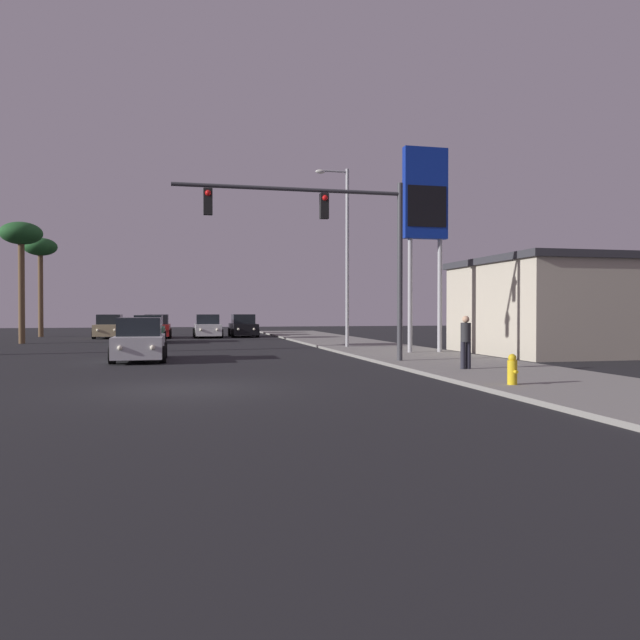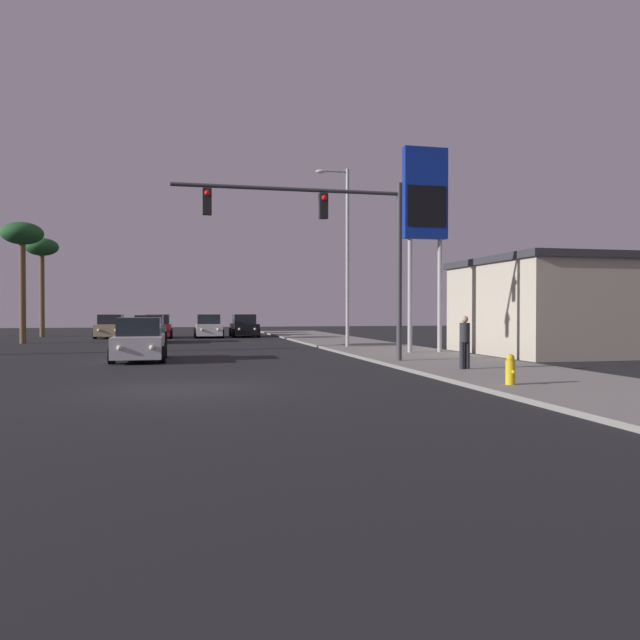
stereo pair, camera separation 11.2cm
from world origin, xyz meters
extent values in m
plane|color=black|center=(0.00, 0.00, 0.00)|extent=(120.00, 120.00, 0.00)
cube|color=gray|center=(9.50, 10.00, 0.06)|extent=(5.00, 60.00, 0.12)
cube|color=#B2A893|center=(18.00, 9.15, 2.00)|extent=(10.00, 8.00, 4.00)
cube|color=#2D2D33|center=(18.00, 9.15, 4.15)|extent=(10.30, 8.30, 0.30)
cube|color=black|center=(4.65, 30.77, 0.58)|extent=(1.84, 4.22, 0.80)
cube|color=black|center=(4.65, 30.92, 1.33)|extent=(1.62, 2.01, 0.70)
cylinder|color=black|center=(3.75, 29.47, 0.32)|extent=(0.24, 0.64, 0.64)
cylinder|color=black|center=(5.55, 29.47, 0.32)|extent=(0.24, 0.64, 0.64)
cylinder|color=black|center=(3.75, 32.08, 0.32)|extent=(0.24, 0.64, 0.64)
cylinder|color=black|center=(5.55, 32.08, 0.32)|extent=(0.24, 0.64, 0.64)
sphere|color=#F2EACC|center=(4.10, 28.65, 0.63)|extent=(0.18, 0.18, 0.18)
sphere|color=#F2EACC|center=(5.21, 28.65, 0.63)|extent=(0.18, 0.18, 0.18)
cube|color=#B7B7BC|center=(-1.61, 9.28, 0.58)|extent=(1.84, 4.22, 0.80)
cube|color=black|center=(-1.61, 9.43, 1.33)|extent=(1.62, 2.02, 0.70)
cylinder|color=black|center=(-2.51, 7.98, 0.32)|extent=(0.24, 0.64, 0.64)
cylinder|color=black|center=(-0.71, 7.98, 0.32)|extent=(0.24, 0.64, 0.64)
cylinder|color=black|center=(-2.51, 10.58, 0.32)|extent=(0.24, 0.64, 0.64)
cylinder|color=black|center=(-0.71, 10.58, 0.32)|extent=(0.24, 0.64, 0.64)
sphere|color=#F2EACC|center=(-2.17, 7.16, 0.63)|extent=(0.18, 0.18, 0.18)
sphere|color=#F2EACC|center=(-1.05, 7.16, 0.63)|extent=(0.18, 0.18, 0.18)
cube|color=#195933|center=(-1.87, 23.46, 0.58)|extent=(1.88, 4.23, 0.80)
cube|color=black|center=(-1.87, 23.61, 1.33)|extent=(1.64, 2.03, 0.70)
cylinder|color=black|center=(-2.77, 22.16, 0.32)|extent=(0.24, 0.64, 0.64)
cylinder|color=black|center=(-0.97, 22.16, 0.32)|extent=(0.24, 0.64, 0.64)
cylinder|color=black|center=(-2.77, 24.77, 0.32)|extent=(0.24, 0.64, 0.64)
cylinder|color=black|center=(-0.97, 24.77, 0.32)|extent=(0.24, 0.64, 0.64)
sphere|color=#F2EACC|center=(-2.43, 21.34, 0.63)|extent=(0.18, 0.18, 0.18)
sphere|color=#F2EACC|center=(-1.31, 21.34, 0.63)|extent=(0.18, 0.18, 0.18)
cube|color=maroon|center=(-1.58, 29.97, 0.58)|extent=(1.86, 4.23, 0.80)
cube|color=black|center=(-1.58, 30.12, 1.33)|extent=(1.63, 2.02, 0.70)
cylinder|color=black|center=(-2.48, 28.67, 0.32)|extent=(0.24, 0.64, 0.64)
cylinder|color=black|center=(-0.68, 28.67, 0.32)|extent=(0.24, 0.64, 0.64)
cylinder|color=black|center=(-2.48, 31.27, 0.32)|extent=(0.24, 0.64, 0.64)
cylinder|color=black|center=(-0.68, 31.27, 0.32)|extent=(0.24, 0.64, 0.64)
sphere|color=#F2EACC|center=(-2.14, 27.85, 0.63)|extent=(0.18, 0.18, 0.18)
sphere|color=#F2EACC|center=(-1.02, 27.85, 0.63)|extent=(0.18, 0.18, 0.18)
cube|color=silver|center=(1.99, 30.03, 0.58)|extent=(1.83, 4.21, 0.80)
cube|color=black|center=(1.99, 30.18, 1.33)|extent=(1.61, 2.01, 0.70)
cylinder|color=black|center=(1.09, 28.73, 0.32)|extent=(0.24, 0.64, 0.64)
cylinder|color=black|center=(2.89, 28.73, 0.32)|extent=(0.24, 0.64, 0.64)
cylinder|color=black|center=(1.09, 31.33, 0.32)|extent=(0.24, 0.64, 0.64)
cylinder|color=black|center=(2.89, 31.33, 0.32)|extent=(0.24, 0.64, 0.64)
sphere|color=#F2EACC|center=(1.43, 27.91, 0.63)|extent=(0.18, 0.18, 0.18)
sphere|color=#F2EACC|center=(2.55, 27.91, 0.63)|extent=(0.18, 0.18, 0.18)
cube|color=tan|center=(-4.87, 30.77, 0.58)|extent=(1.86, 4.23, 0.80)
cube|color=black|center=(-4.87, 30.92, 1.33)|extent=(1.63, 2.02, 0.70)
cylinder|color=black|center=(-5.77, 29.46, 0.32)|extent=(0.24, 0.64, 0.64)
cylinder|color=black|center=(-3.97, 29.46, 0.32)|extent=(0.24, 0.64, 0.64)
cylinder|color=black|center=(-5.77, 32.07, 0.32)|extent=(0.24, 0.64, 0.64)
cylinder|color=black|center=(-3.97, 32.07, 0.32)|extent=(0.24, 0.64, 0.64)
sphere|color=#F2EACC|center=(-5.43, 28.65, 0.63)|extent=(0.18, 0.18, 0.18)
sphere|color=#F2EACC|center=(-4.31, 28.65, 0.63)|extent=(0.18, 0.18, 0.18)
cylinder|color=#38383D|center=(7.78, 5.74, 3.37)|extent=(0.20, 0.20, 6.50)
cylinder|color=#38383D|center=(3.70, 5.74, 6.22)|extent=(8.16, 0.14, 0.14)
cube|color=black|center=(4.92, 5.74, 5.67)|extent=(0.30, 0.24, 0.90)
sphere|color=red|center=(4.92, 5.60, 5.94)|extent=(0.20, 0.20, 0.20)
cube|color=black|center=(0.85, 5.74, 5.67)|extent=(0.30, 0.24, 0.90)
sphere|color=red|center=(0.85, 5.60, 5.94)|extent=(0.20, 0.20, 0.20)
cylinder|color=#99999E|center=(8.24, 14.61, 4.62)|extent=(0.18, 0.18, 9.00)
cylinder|color=#99999E|center=(7.54, 14.61, 8.97)|extent=(1.40, 0.10, 0.10)
ellipsoid|color=silver|center=(6.84, 14.61, 8.92)|extent=(0.50, 0.24, 0.20)
cylinder|color=#99999E|center=(9.79, 9.88, 2.62)|extent=(0.20, 0.20, 5.00)
cylinder|color=#99999E|center=(11.19, 9.88, 2.62)|extent=(0.20, 0.20, 5.00)
cube|color=navy|center=(10.49, 9.88, 7.12)|extent=(2.00, 0.40, 4.00)
cube|color=black|center=(10.49, 9.67, 6.52)|extent=(1.80, 0.03, 1.80)
cylinder|color=gold|center=(7.89, -1.94, 0.42)|extent=(0.24, 0.24, 0.60)
sphere|color=gold|center=(7.89, -1.94, 0.78)|extent=(0.20, 0.20, 0.20)
cylinder|color=gold|center=(7.89, -2.11, 0.45)|extent=(0.08, 0.10, 0.08)
cylinder|color=#23232D|center=(8.55, 2.15, 0.54)|extent=(0.16, 0.16, 0.85)
cylinder|color=#23232D|center=(8.73, 2.15, 0.54)|extent=(0.16, 0.16, 0.85)
cylinder|color=#262628|center=(8.64, 2.15, 1.27)|extent=(0.32, 0.32, 0.60)
sphere|color=tan|center=(8.64, 2.15, 1.68)|extent=(0.22, 0.22, 0.22)
cylinder|color=brown|center=(-10.06, 34.00, 3.12)|extent=(0.36, 0.36, 6.23)
ellipsoid|color=#1E5123|center=(-10.06, 34.00, 6.71)|extent=(2.40, 2.40, 1.32)
cylinder|color=brown|center=(-9.14, 24.00, 3.02)|extent=(0.36, 0.36, 6.05)
ellipsoid|color=#1E5123|center=(-9.14, 24.00, 6.53)|extent=(2.40, 2.40, 1.32)
camera|label=1|loc=(-0.21, -15.87, 1.95)|focal=35.00mm
camera|label=2|loc=(-0.11, -15.89, 1.95)|focal=35.00mm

